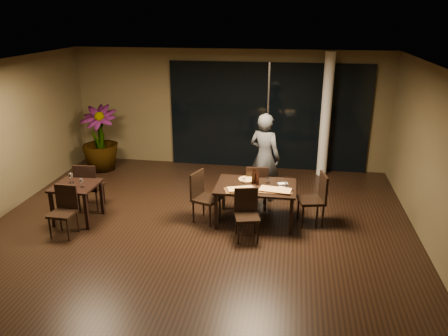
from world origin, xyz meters
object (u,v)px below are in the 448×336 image
potted_plant (100,139)px  chair_main_right (316,196)px  chair_side_near (64,208)px  chair_main_near (247,211)px  chair_main_far (257,185)px  diner (265,157)px  bottle_c (255,176)px  side_table (76,191)px  chair_side_far (88,184)px  chair_main_left (203,194)px  bottle_a (254,176)px  bottle_b (257,177)px  main_table (256,189)px

potted_plant → chair_main_right: bearing=-22.7°
chair_side_near → chair_main_near: bearing=8.7°
chair_main_far → diner: (0.11, 0.58, 0.41)m
bottle_c → side_table: bearing=-169.3°
chair_side_far → side_table: bearing=87.3°
chair_main_near → bottle_c: (0.07, 0.78, 0.39)m
chair_side_near → potted_plant: (-0.80, 3.36, 0.31)m
side_table → potted_plant: bearing=105.3°
chair_main_near → chair_main_left: chair_main_left is taller
side_table → bottle_c: bearing=10.7°
chair_side_near → diner: size_ratio=0.48×
chair_side_near → bottle_a: size_ratio=2.94×
chair_main_right → diner: size_ratio=0.53×
chair_main_far → chair_main_near: chair_main_far is taller
chair_main_left → bottle_b: (1.03, 0.17, 0.34)m
chair_side_near → bottle_c: bottle_c is taller
bottle_a → chair_main_near: bearing=-93.6°
bottle_c → chair_main_far: bearing=90.5°
bottle_a → bottle_b: (0.08, -0.03, -0.01)m
chair_main_left → potted_plant: potted_plant is taller
chair_main_near → chair_main_left: (-0.91, 0.53, 0.04)m
chair_side_far → bottle_a: 3.36m
main_table → bottle_b: bearing=70.2°
chair_main_near → potted_plant: size_ratio=0.55×
chair_main_far → bottle_b: bottle_b is taller
side_table → chair_side_far: (0.00, 0.50, -0.07)m
potted_plant → bottle_a: potted_plant is taller
chair_main_right → bottle_a: (-1.20, -0.01, 0.34)m
side_table → chair_main_left: 2.42m
chair_main_left → bottle_b: 1.10m
chair_main_left → potted_plant: size_ratio=0.60×
chair_main_near → chair_side_near: 3.29m
chair_main_left → diner: size_ratio=0.52×
potted_plant → bottle_b: bearing=-28.4°
chair_main_far → bottle_b: bearing=88.0°
chair_main_right → chair_side_far: bearing=-101.2°
bottle_c → chair_main_right: bearing=-1.8°
chair_main_far → chair_side_near: size_ratio=1.05×
chair_main_far → bottle_a: (-0.02, -0.47, 0.37)m
chair_main_near → bottle_b: size_ratio=3.16×
chair_main_right → diner: diner is taller
chair_main_left → potted_plant: (-3.16, 2.44, 0.27)m
bottle_a → bottle_c: (0.03, 0.05, -0.01)m
bottle_a → bottle_b: bearing=-19.7°
diner → bottle_c: (-0.11, -0.99, -0.05)m
side_table → diner: 3.85m
chair_main_right → chair_main_left: bearing=-96.9°
side_table → main_table: bearing=8.4°
bottle_a → chair_main_far: bearing=87.0°
chair_side_far → diner: (3.48, 1.13, 0.39)m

